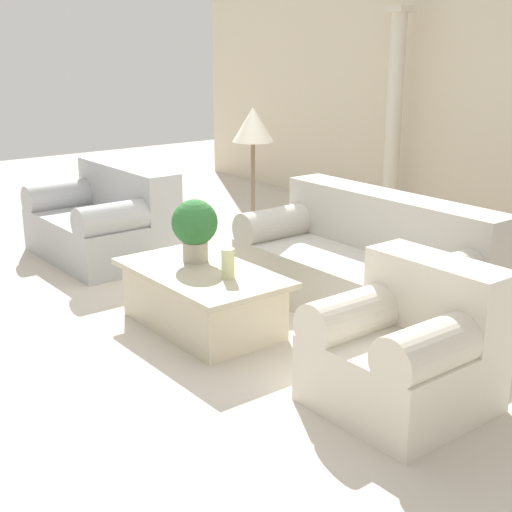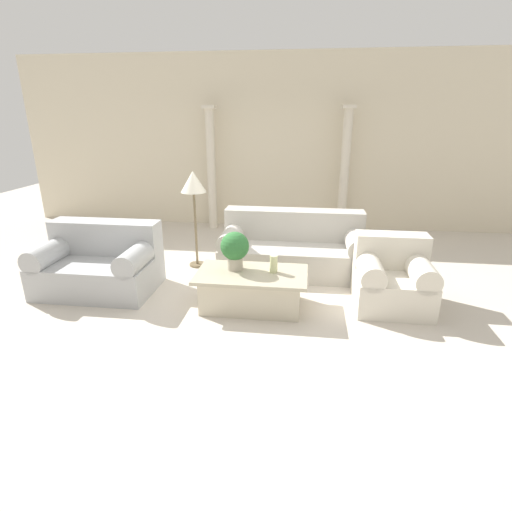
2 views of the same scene
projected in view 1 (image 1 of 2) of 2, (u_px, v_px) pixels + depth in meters
The scene contains 9 objects.
ground_plane at pixel (237, 313), 5.32m from camera, with size 16.00×16.00×0.00m, color beige.
sofa_long at pixel (368, 263), 5.36m from camera, with size 1.99×0.93×0.84m.
loveseat at pixel (106, 220), 6.62m from camera, with size 1.42×0.93×0.84m.
coffee_table at pixel (202, 298), 4.99m from camera, with size 1.27×0.74×0.42m.
potted_plant at pixel (195, 226), 5.06m from camera, with size 0.33×0.33×0.45m.
pillar_candle at pixel (228, 263), 4.75m from camera, with size 0.09×0.09×0.20m.
floor_lamp at pixel (253, 133), 6.18m from camera, with size 0.36×0.36×1.39m.
column_left at pixel (394, 116), 7.59m from camera, with size 0.23×0.23×2.28m.
armchair at pixel (408, 346), 3.90m from camera, with size 0.84×0.84×0.80m.
Camera 1 is at (4.00, -2.94, 1.96)m, focal length 50.00 mm.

